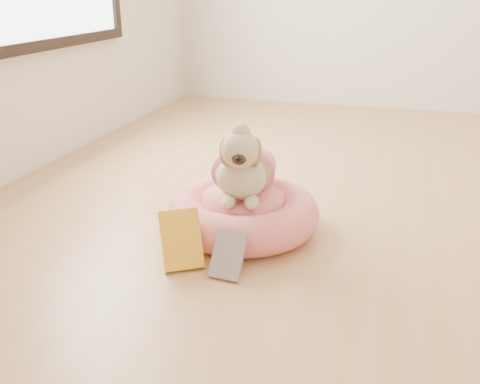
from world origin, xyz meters
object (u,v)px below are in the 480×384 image
(dog, at_px, (243,155))
(book_white, at_px, (228,255))
(pet_bed, at_px, (243,213))
(book_yellow, at_px, (181,240))

(dog, relative_size, book_white, 2.64)
(pet_bed, bearing_deg, book_yellow, -111.02)
(book_white, bearing_deg, dog, 103.01)
(dog, height_order, book_yellow, dog)
(dog, bearing_deg, book_white, -93.34)
(dog, relative_size, book_yellow, 2.08)
(book_yellow, bearing_deg, pet_bed, 36.46)
(book_yellow, distance_m, book_white, 0.19)
(dog, distance_m, book_white, 0.46)
(pet_bed, bearing_deg, book_white, -82.22)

